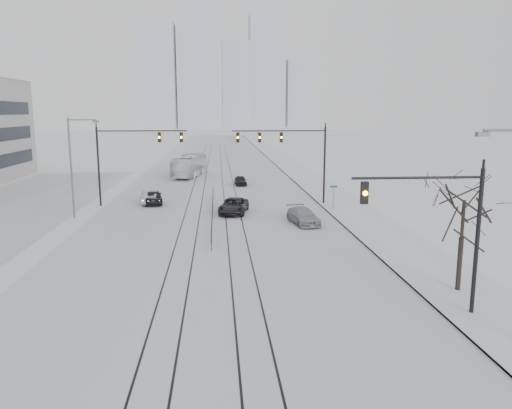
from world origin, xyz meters
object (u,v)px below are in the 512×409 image
Objects in this scene: sedan_sb_inner at (153,197)px; sedan_sb_outer at (151,197)px; traffic_mast_near at (445,222)px; sedan_nb_front at (234,206)px; box_truck at (190,166)px; sedan_nb_right at (303,216)px; bare_tree at (464,210)px; sedan_nb_far at (240,181)px.

sedan_sb_outer is at bearing -38.44° from sedan_sb_inner.
traffic_mast_near is 1.36× the size of sedan_nb_front.
sedan_sb_outer is at bearing 94.42° from box_truck.
box_truck reaches higher than sedan_nb_right.
box_truck is at bearing -105.67° from sedan_sb_inner.
bare_tree is 1.69× the size of sedan_nb_far.
sedan_sb_outer is at bearing -131.24° from sedan_nb_far.
sedan_sb_inner is 1.03× the size of sedan_sb_outer.
sedan_sb_inner is 9.93m from sedan_nb_front.
sedan_nb_front is at bearing 117.05° from bare_tree.
sedan_sb_inner reaches higher than sedan_nb_right.
sedan_sb_outer is 10.21m from sedan_nb_front.
sedan_nb_far is at bearing -128.36° from sedan_sb_outer.
sedan_nb_far is 0.32× the size of box_truck.
sedan_nb_front is (8.22, -5.57, -0.06)m from sedan_sb_inner.
traffic_mast_near is 1.54× the size of sedan_sb_inner.
traffic_mast_near is 1.15× the size of bare_tree.
sedan_nb_far is at bearing 103.53° from bare_tree.
traffic_mast_near is at bearing -59.93° from sedan_nb_front.
sedan_nb_far is (9.97, 12.65, -0.11)m from sedan_sb_outer.
sedan_sb_inner is 0.88× the size of sedan_nb_front.
sedan_nb_far is (-9.69, 40.29, -3.87)m from bare_tree.
traffic_mast_near reaches higher than sedan_nb_right.
bare_tree is 1.30× the size of sedan_nb_right.
traffic_mast_near is at bearing -91.42° from sedan_nb_right.
sedan_nb_far is (-4.28, 23.36, -0.06)m from sedan_nb_right.
sedan_nb_right is at bearing 134.00° from sedan_sb_inner.
bare_tree is 33.87m from sedan_sb_inner.
sedan_nb_front is 18.42m from sedan_nb_far.
sedan_sb_outer is at bearing 119.38° from traffic_mast_near.
traffic_mast_near is at bearing 119.27° from sedan_sb_outer.
box_truck is at bearing 105.21° from traffic_mast_near.
sedan_nb_right is at bearing 107.73° from bare_tree.
sedan_sb_inner reaches higher than sedan_nb_front.
sedan_sb_outer is 22.44m from box_truck.
sedan_sb_inner is 0.40× the size of box_truck.
sedan_nb_far is (1.51, 18.36, -0.10)m from sedan_nb_front.
sedan_nb_front is 1.42× the size of sedan_nb_far.
box_truck is (-5.59, 27.95, 0.87)m from sedan_nb_front.
sedan_nb_right is 34.87m from box_truck.
traffic_mast_near is 1.94× the size of sedan_nb_far.
sedan_nb_far is at bearing 90.40° from sedan_nb_right.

